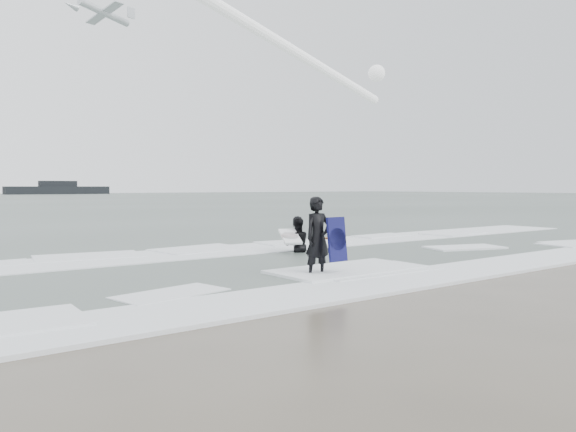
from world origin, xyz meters
TOP-DOWN VIEW (x-y plane):
  - ground at (0.00, 0.00)m, footprint 320.00×320.00m
  - surfer_centre at (-2.29, 0.78)m, footprint 0.65×0.43m
  - surfer_wading at (0.01, 4.56)m, footprint 0.94×0.83m
  - surfer_right_near at (2.54, 6.90)m, footprint 1.07×0.95m
  - surfer_right_far at (6.48, 13.06)m, footprint 0.88×0.62m
  - surf_foam at (0.00, 3.70)m, footprint 30.03×9.06m
  - bodyboards at (0.24, 3.87)m, footprint 5.60×6.74m
  - vessel_horizon at (27.75, 143.41)m, footprint 25.27×4.51m
  - airshow_jet at (35.10, 53.25)m, footprint 50.01×18.94m

SIDE VIEW (x-z plane):
  - ground at x=0.00m, z-range 0.00..0.00m
  - surfer_centre at x=-2.29m, z-range -0.89..0.89m
  - surfer_wading at x=0.01m, z-range -0.81..0.81m
  - surfer_right_near at x=2.54m, z-range -0.87..0.87m
  - surfer_right_far at x=6.48m, z-range -0.85..0.85m
  - surf_foam at x=0.00m, z-range 0.00..0.08m
  - bodyboards at x=0.24m, z-range -0.13..1.12m
  - vessel_horizon at x=27.75m, z-range -0.43..3.00m
  - airshow_jet at x=35.10m, z-range 15.72..24.16m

